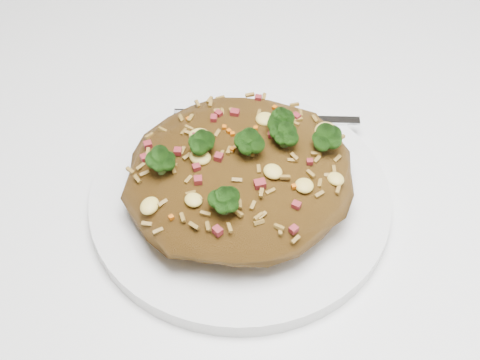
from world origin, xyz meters
name	(u,v)px	position (x,y,z in m)	size (l,w,h in m)	color
dining_table	(215,267)	(0.00, 0.00, 0.66)	(1.20, 0.80, 0.75)	white
plate	(240,198)	(0.02, -0.01, 0.76)	(0.24, 0.24, 0.01)	white
fried_rice	(240,167)	(0.02, -0.01, 0.79)	(0.18, 0.17, 0.07)	brown
fork	(275,119)	(0.09, 0.05, 0.77)	(0.15, 0.10, 0.00)	silver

